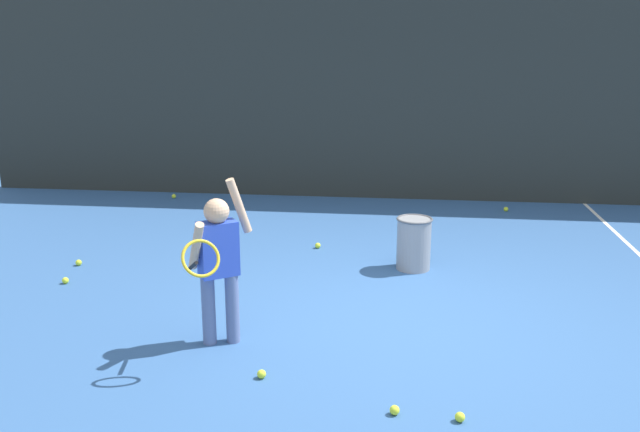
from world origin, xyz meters
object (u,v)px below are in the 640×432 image
at_px(tennis_ball_0, 506,209).
at_px(tennis_ball_5, 65,280).
at_px(tennis_ball_4, 460,417).
at_px(tennis_ball_6, 395,410).
at_px(tennis_player, 218,258).
at_px(tennis_ball_2, 174,196).
at_px(tennis_ball_7, 318,245).
at_px(ball_hopper, 414,243).
at_px(tennis_ball_1, 262,374).
at_px(tennis_ball_3, 79,263).

bearing_deg(tennis_ball_0, tennis_ball_5, -144.28).
xyz_separation_m(tennis_ball_4, tennis_ball_6, (-0.42, 0.03, 0.00)).
height_order(tennis_ball_0, tennis_ball_4, same).
height_order(tennis_player, tennis_ball_6, tennis_player).
relative_size(tennis_ball_2, tennis_ball_4, 1.00).
bearing_deg(tennis_ball_7, tennis_ball_4, -68.91).
height_order(ball_hopper, tennis_ball_5, ball_hopper).
height_order(ball_hopper, tennis_ball_1, ball_hopper).
xyz_separation_m(tennis_ball_2, tennis_ball_5, (0.12, -3.68, 0.00)).
distance_m(tennis_ball_0, tennis_ball_7, 3.17).
bearing_deg(tennis_ball_0, tennis_ball_1, -115.74).
bearing_deg(tennis_ball_5, tennis_player, -30.73).
height_order(tennis_ball_4, tennis_ball_7, same).
bearing_deg(tennis_ball_4, tennis_ball_1, 163.68).
bearing_deg(tennis_ball_6, tennis_ball_4, -4.51).
distance_m(ball_hopper, tennis_ball_4, 2.97).
bearing_deg(tennis_ball_2, tennis_ball_1, -65.16).
height_order(tennis_ball_3, tennis_ball_7, same).
distance_m(tennis_ball_3, tennis_ball_5, 0.55).
bearing_deg(tennis_player, tennis_ball_7, 44.75).
relative_size(tennis_player, tennis_ball_1, 20.46).
bearing_deg(tennis_ball_1, tennis_ball_4, -16.32).
distance_m(tennis_ball_3, tennis_ball_6, 4.31).
bearing_deg(tennis_ball_5, tennis_ball_2, 91.84).
distance_m(tennis_ball_4, tennis_ball_5, 4.28).
bearing_deg(tennis_ball_2, tennis_ball_6, -58.94).
distance_m(tennis_player, tennis_ball_6, 1.81).
distance_m(ball_hopper, tennis_ball_6, 2.93).
height_order(tennis_ball_2, tennis_ball_3, same).
relative_size(tennis_player, ball_hopper, 2.40).
relative_size(tennis_ball_0, tennis_ball_3, 1.00).
xyz_separation_m(tennis_player, tennis_ball_3, (-2.04, 1.68, -0.69)).
relative_size(tennis_ball_5, tennis_ball_6, 1.00).
relative_size(tennis_ball_1, tennis_ball_7, 1.00).
relative_size(ball_hopper, tennis_ball_5, 8.52).
relative_size(tennis_ball_1, tennis_ball_2, 1.00).
distance_m(tennis_player, tennis_ball_3, 2.73).
distance_m(ball_hopper, tennis_ball_7, 1.27).
relative_size(tennis_ball_0, tennis_ball_6, 1.00).
distance_m(tennis_ball_1, tennis_ball_7, 3.13).
xyz_separation_m(tennis_ball_3, tennis_ball_6, (3.45, -2.58, 0.00)).
bearing_deg(tennis_ball_7, tennis_ball_6, -74.95).
xyz_separation_m(tennis_player, tennis_ball_7, (0.47, 2.60, -0.69)).
bearing_deg(ball_hopper, tennis_player, -127.98).
xyz_separation_m(tennis_ball_4, tennis_ball_7, (-1.36, 3.53, 0.00)).
height_order(tennis_ball_2, tennis_ball_6, same).
relative_size(tennis_ball_4, tennis_ball_7, 1.00).
height_order(tennis_ball_5, tennis_ball_6, same).
relative_size(ball_hopper, tennis_ball_2, 8.52).
bearing_deg(ball_hopper, tennis_ball_4, -84.94).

